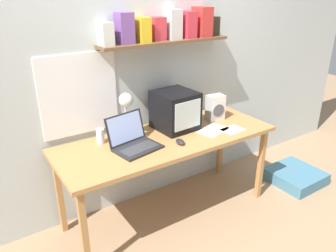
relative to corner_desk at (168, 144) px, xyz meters
The scene contains 12 objects.
ground_plane 0.69m from the corner_desk, ahead, with size 12.00×12.00×0.00m, color #9F7F5E.
back_wall 0.74m from the corner_desk, 89.53° to the left, with size 5.60×0.24×2.60m.
corner_desk is the anchor object (origin of this frame).
crt_monitor 0.30m from the corner_desk, 38.66° to the left, with size 0.34×0.36×0.33m.
laptop 0.35m from the corner_desk, behind, with size 0.39×0.35×0.24m.
desk_lamp 0.48m from the corner_desk, 147.64° to the left, with size 0.14×0.18×0.38m.
juice_glass 0.55m from the corner_desk, 158.21° to the left, with size 0.06×0.06×0.12m.
space_heater 0.61m from the corner_desk, ahead, with size 0.17×0.12×0.24m.
computer_mouse 0.17m from the corner_desk, 84.59° to the right, with size 0.08×0.11×0.03m.
printed_handout 0.58m from the corner_desk, 18.50° to the right, with size 0.19×0.15×0.00m.
loose_paper_near_laptop 0.42m from the corner_desk, 13.45° to the right, with size 0.31×0.24×0.00m.
floor_cushion 1.55m from the corner_desk, 12.56° to the right, with size 0.49×0.49×0.12m.
Camera 1 is at (-1.34, -2.03, 1.88)m, focal length 35.00 mm.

